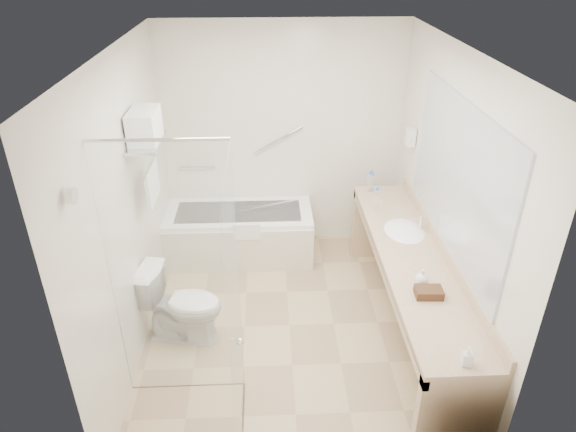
{
  "coord_description": "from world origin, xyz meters",
  "views": [
    {
      "loc": [
        -0.18,
        -3.71,
        3.2
      ],
      "look_at": [
        0.0,
        0.3,
        1.0
      ],
      "focal_mm": 32.0,
      "sensor_mm": 36.0,
      "label": 1
    }
  ],
  "objects_px": {
    "vanity_counter": "(409,275)",
    "toilet": "(182,304)",
    "amenity_basket": "(429,292)",
    "bathtub": "(240,233)",
    "water_bottle_left": "(370,181)"
  },
  "relations": [
    {
      "from": "vanity_counter",
      "to": "toilet",
      "type": "height_order",
      "value": "vanity_counter"
    },
    {
      "from": "toilet",
      "to": "vanity_counter",
      "type": "bearing_deg",
      "value": -80.68
    },
    {
      "from": "toilet",
      "to": "amenity_basket",
      "type": "distance_m",
      "value": 2.11
    },
    {
      "from": "bathtub",
      "to": "water_bottle_left",
      "type": "height_order",
      "value": "water_bottle_left"
    },
    {
      "from": "bathtub",
      "to": "toilet",
      "type": "bearing_deg",
      "value": -108.67
    },
    {
      "from": "bathtub",
      "to": "amenity_basket",
      "type": "xyz_separation_m",
      "value": [
        1.5,
        -1.95,
        0.61
      ]
    },
    {
      "from": "vanity_counter",
      "to": "amenity_basket",
      "type": "xyz_separation_m",
      "value": [
        -0.03,
        -0.56,
        0.24
      ]
    },
    {
      "from": "vanity_counter",
      "to": "toilet",
      "type": "bearing_deg",
      "value": 178.38
    },
    {
      "from": "bathtub",
      "to": "vanity_counter",
      "type": "height_order",
      "value": "vanity_counter"
    },
    {
      "from": "vanity_counter",
      "to": "toilet",
      "type": "distance_m",
      "value": 2.0
    },
    {
      "from": "amenity_basket",
      "to": "water_bottle_left",
      "type": "distance_m",
      "value": 1.81
    },
    {
      "from": "water_bottle_left",
      "to": "toilet",
      "type": "bearing_deg",
      "value": -147.02
    },
    {
      "from": "bathtub",
      "to": "amenity_basket",
      "type": "bearing_deg",
      "value": -52.46
    },
    {
      "from": "bathtub",
      "to": "vanity_counter",
      "type": "bearing_deg",
      "value": -42.35
    },
    {
      "from": "bathtub",
      "to": "amenity_basket",
      "type": "distance_m",
      "value": 2.53
    }
  ]
}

